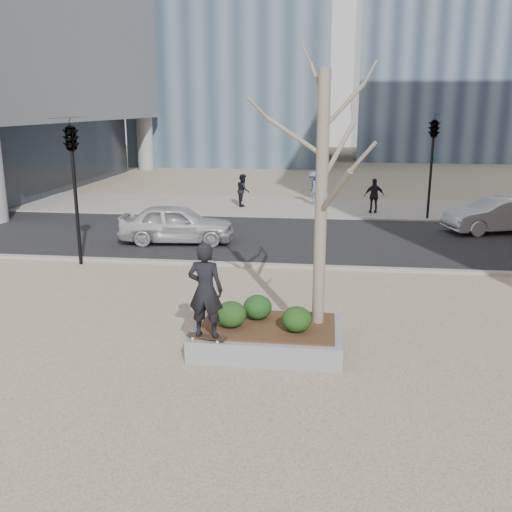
# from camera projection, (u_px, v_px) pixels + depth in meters

# --- Properties ---
(ground) EXTENTS (120.00, 120.00, 0.00)m
(ground) POSITION_uv_depth(u_px,v_px,m) (220.00, 344.00, 11.85)
(ground) COLOR tan
(ground) RESTS_ON ground
(street) EXTENTS (60.00, 8.00, 0.02)m
(street) POSITION_uv_depth(u_px,v_px,m) (270.00, 238.00, 21.44)
(street) COLOR black
(street) RESTS_ON ground
(far_sidewalk) EXTENTS (60.00, 6.00, 0.02)m
(far_sidewalk) POSITION_uv_depth(u_px,v_px,m) (284.00, 206.00, 28.15)
(far_sidewalk) COLOR gray
(far_sidewalk) RESTS_ON ground
(planter) EXTENTS (3.00, 2.00, 0.45)m
(planter) POSITION_uv_depth(u_px,v_px,m) (268.00, 337.00, 11.67)
(planter) COLOR gray
(planter) RESTS_ON ground
(planter_mulch) EXTENTS (2.70, 1.70, 0.04)m
(planter_mulch) POSITION_uv_depth(u_px,v_px,m) (268.00, 326.00, 11.61)
(planter_mulch) COLOR #382314
(planter_mulch) RESTS_ON planter
(sycamore_tree) EXTENTS (2.80, 2.80, 6.60)m
(sycamore_tree) POSITION_uv_depth(u_px,v_px,m) (322.00, 161.00, 10.93)
(sycamore_tree) COLOR gray
(sycamore_tree) RESTS_ON planter_mulch
(shrub_left) EXTENTS (0.62, 0.62, 0.53)m
(shrub_left) POSITION_uv_depth(u_px,v_px,m) (231.00, 314.00, 11.43)
(shrub_left) COLOR #1C3B12
(shrub_left) RESTS_ON planter_mulch
(shrub_middle) EXTENTS (0.60, 0.60, 0.51)m
(shrub_middle) POSITION_uv_depth(u_px,v_px,m) (258.00, 307.00, 11.87)
(shrub_middle) COLOR #113814
(shrub_middle) RESTS_ON planter_mulch
(shrub_right) EXTENTS (0.59, 0.59, 0.51)m
(shrub_right) POSITION_uv_depth(u_px,v_px,m) (297.00, 319.00, 11.20)
(shrub_right) COLOR #123611
(shrub_right) RESTS_ON planter_mulch
(skateboard) EXTENTS (0.80, 0.37, 0.08)m
(skateboard) POSITION_uv_depth(u_px,v_px,m) (207.00, 338.00, 10.95)
(skateboard) COLOR black
(skateboard) RESTS_ON planter
(skateboarder) EXTENTS (0.71, 0.50, 1.85)m
(skateboarder) POSITION_uv_depth(u_px,v_px,m) (205.00, 290.00, 10.70)
(skateboarder) COLOR black
(skateboarder) RESTS_ON skateboard
(police_car) EXTENTS (4.21, 2.00, 1.39)m
(police_car) POSITION_uv_depth(u_px,v_px,m) (177.00, 224.00, 20.47)
(police_car) COLOR silver
(police_car) RESTS_ON street
(car_silver) EXTENTS (4.32, 2.59, 1.34)m
(car_silver) POSITION_uv_depth(u_px,v_px,m) (497.00, 215.00, 22.20)
(car_silver) COLOR #A4A7AC
(car_silver) RESTS_ON street
(pedestrian_a) EXTENTS (0.72, 0.86, 1.58)m
(pedestrian_a) POSITION_uv_depth(u_px,v_px,m) (243.00, 190.00, 27.91)
(pedestrian_a) COLOR black
(pedestrian_a) RESTS_ON far_sidewalk
(pedestrian_b) EXTENTS (0.66, 1.09, 1.64)m
(pedestrian_b) POSITION_uv_depth(u_px,v_px,m) (312.00, 188.00, 28.50)
(pedestrian_b) COLOR #434E79
(pedestrian_b) RESTS_ON far_sidewalk
(pedestrian_c) EXTENTS (0.97, 0.51, 1.58)m
(pedestrian_c) POSITION_uv_depth(u_px,v_px,m) (374.00, 196.00, 26.16)
(pedestrian_c) COLOR black
(pedestrian_c) RESTS_ON far_sidewalk
(traffic_light_near) EXTENTS (0.60, 2.48, 4.50)m
(traffic_light_near) POSITION_uv_depth(u_px,v_px,m) (75.00, 193.00, 17.32)
(traffic_light_near) COLOR black
(traffic_light_near) RESTS_ON ground
(traffic_light_far) EXTENTS (0.60, 2.48, 4.50)m
(traffic_light_far) POSITION_uv_depth(u_px,v_px,m) (431.00, 167.00, 24.49)
(traffic_light_far) COLOR black
(traffic_light_far) RESTS_ON ground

